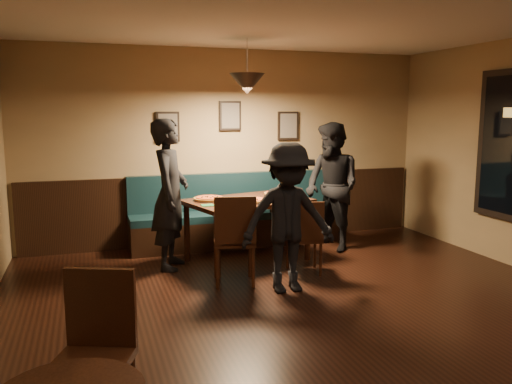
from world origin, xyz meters
TOP-DOWN VIEW (x-y plane):
  - floor at (0.00, 0.00)m, footprint 7.00×7.00m
  - wall_back at (0.00, 3.50)m, footprint 6.00×0.00m
  - wainscot at (0.00, 3.47)m, footprint 5.88×0.06m
  - booth_bench at (0.00, 3.20)m, footprint 3.00×0.60m
  - picture_left at (-0.90, 3.47)m, footprint 0.32×0.04m
  - picture_center at (0.00, 3.47)m, footprint 0.32×0.04m
  - picture_right at (0.90, 3.47)m, footprint 0.32×0.04m
  - pendant_lamp at (-0.07, 2.40)m, footprint 0.44×0.44m
  - dining_table at (-0.07, 2.40)m, footprint 1.69×1.32m
  - chair_near_left at (-0.48, 1.59)m, footprint 0.53×0.53m
  - chair_near_right at (0.42, 1.71)m, footprint 0.47×0.47m
  - diner_left at (-1.06, 2.41)m, footprint 0.65×0.78m
  - diner_right at (1.20, 2.57)m, footprint 0.87×1.01m
  - diner_front at (-0.00, 1.17)m, footprint 1.04×0.61m
  - pizza_a at (-0.55, 2.49)m, footprint 0.45×0.45m
  - pizza_b at (-0.08, 2.20)m, footprint 0.44×0.44m
  - pizza_c at (0.43, 2.59)m, footprint 0.39×0.39m
  - soda_glass at (0.54, 2.15)m, footprint 0.08×0.08m
  - tabasco_bottle at (0.45, 2.35)m, footprint 0.03×0.03m
  - napkin_a at (-0.62, 2.70)m, footprint 0.16×0.16m
  - napkin_b at (-0.65, 2.14)m, footprint 0.15×0.15m
  - cutlery_set at (-0.04, 2.01)m, footprint 0.19×0.06m
  - cafe_chair_far at (-2.04, -0.86)m, footprint 0.56×0.56m

SIDE VIEW (x-z plane):
  - floor at x=0.00m, z-range 0.00..0.00m
  - dining_table at x=-0.07m, z-range 0.00..0.80m
  - chair_near_right at x=0.42m, z-range 0.00..0.89m
  - cafe_chair_far at x=-2.04m, z-range 0.00..0.98m
  - wainscot at x=0.00m, z-range 0.00..1.00m
  - booth_bench at x=0.00m, z-range 0.00..1.00m
  - chair_near_left at x=-0.48m, z-range 0.00..1.02m
  - diner_front at x=0.00m, z-range 0.00..1.60m
  - cutlery_set at x=-0.04m, z-range 0.80..0.81m
  - napkin_a at x=-0.62m, z-range 0.80..0.81m
  - napkin_b at x=-0.65m, z-range 0.80..0.81m
  - pizza_b at x=-0.08m, z-range 0.80..0.84m
  - pizza_a at x=-0.55m, z-range 0.80..0.85m
  - pizza_c at x=0.43m, z-range 0.80..0.85m
  - tabasco_bottle at x=0.45m, z-range 0.80..0.92m
  - soda_glass at x=0.54m, z-range 0.80..0.95m
  - diner_right at x=1.20m, z-range 0.00..1.77m
  - diner_left at x=-1.06m, z-range 0.00..1.83m
  - wall_back at x=0.00m, z-range -1.60..4.40m
  - picture_left at x=-0.90m, z-range 1.49..1.91m
  - picture_right at x=0.90m, z-range 1.49..1.91m
  - picture_center at x=0.00m, z-range 1.64..2.06m
  - pendant_lamp at x=-0.07m, z-range 2.12..2.38m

